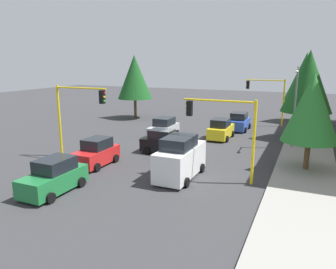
% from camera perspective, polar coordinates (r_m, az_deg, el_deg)
% --- Properties ---
extents(ground_plane, '(120.00, 120.00, 0.00)m').
position_cam_1_polar(ground_plane, '(28.31, 1.55, -2.38)').
color(ground_plane, '#353538').
extents(sidewalk_kerb, '(80.00, 4.00, 0.15)m').
position_cam_1_polar(sidewalk_kerb, '(31.12, 23.48, -1.92)').
color(sidewalk_kerb, gray).
rests_on(sidewalk_kerb, ground).
extents(lane_arrow_near, '(2.40, 1.10, 1.10)m').
position_cam_1_polar(lane_arrow_near, '(20.59, -19.16, -8.99)').
color(lane_arrow_near, silver).
rests_on(lane_arrow_near, ground).
extents(traffic_signal_near_right, '(0.36, 4.59, 5.64)m').
position_cam_1_polar(traffic_signal_near_right, '(25.35, -15.80, 4.58)').
color(traffic_signal_near_right, yellow).
rests_on(traffic_signal_near_right, ground).
extents(traffic_signal_near_left, '(0.36, 4.59, 5.20)m').
position_cam_1_polar(traffic_signal_near_left, '(20.18, 9.84, 2.06)').
color(traffic_signal_near_left, yellow).
rests_on(traffic_signal_near_left, ground).
extents(traffic_signal_far_left, '(0.36, 4.59, 5.44)m').
position_cam_1_polar(traffic_signal_far_left, '(39.70, 17.20, 7.09)').
color(traffic_signal_far_left, yellow).
rests_on(traffic_signal_far_left, ground).
extents(street_lamp_curbside, '(2.15, 0.28, 7.00)m').
position_cam_1_polar(street_lamp_curbside, '(29.04, 21.60, 5.86)').
color(street_lamp_curbside, slate).
rests_on(street_lamp_curbside, ground).
extents(tree_roadside_near, '(3.70, 3.70, 6.73)m').
position_cam_1_polar(tree_roadside_near, '(23.44, 24.07, 4.34)').
color(tree_roadside_near, brown).
rests_on(tree_roadside_near, ground).
extents(tree_opposite_side, '(4.52, 4.52, 8.27)m').
position_cam_1_polar(tree_opposite_side, '(43.03, -5.93, 10.08)').
color(tree_opposite_side, brown).
rests_on(tree_opposite_side, ground).
extents(tree_roadside_mid, '(4.64, 4.64, 8.50)m').
position_cam_1_polar(tree_roadside_mid, '(33.30, 23.56, 8.61)').
color(tree_roadside_mid, brown).
rests_on(tree_roadside_mid, ground).
extents(tree_roadside_far, '(4.65, 4.65, 8.52)m').
position_cam_1_polar(tree_roadside_far, '(43.29, 23.14, 9.37)').
color(tree_roadside_far, brown).
rests_on(tree_roadside_far, ground).
extents(delivery_van_white, '(4.80, 2.22, 2.77)m').
position_cam_1_polar(delivery_van_white, '(20.90, 2.18, -4.24)').
color(delivery_van_white, white).
rests_on(delivery_van_white, ground).
extents(car_black, '(1.96, 3.66, 1.98)m').
position_cam_1_polar(car_black, '(26.45, -0.85, -1.46)').
color(car_black, black).
rests_on(car_black, ground).
extents(car_green, '(4.09, 2.11, 1.98)m').
position_cam_1_polar(car_green, '(19.84, -19.55, -7.10)').
color(car_green, '#1E7238').
rests_on(car_green, ground).
extents(car_yellow, '(3.96, 2.08, 1.98)m').
position_cam_1_polar(car_yellow, '(31.99, 9.34, 0.88)').
color(car_yellow, yellow).
rests_on(car_yellow, ground).
extents(car_red, '(3.75, 2.05, 1.98)m').
position_cam_1_polar(car_red, '(24.03, -12.57, -3.23)').
color(car_red, red).
rests_on(car_red, ground).
extents(car_silver, '(4.11, 2.11, 1.98)m').
position_cam_1_polar(car_silver, '(32.08, -0.78, 1.08)').
color(car_silver, '#B2B5BA').
rests_on(car_silver, ground).
extents(car_blue, '(3.91, 2.11, 1.98)m').
position_cam_1_polar(car_blue, '(36.39, 12.47, 2.17)').
color(car_blue, blue).
rests_on(car_blue, ground).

